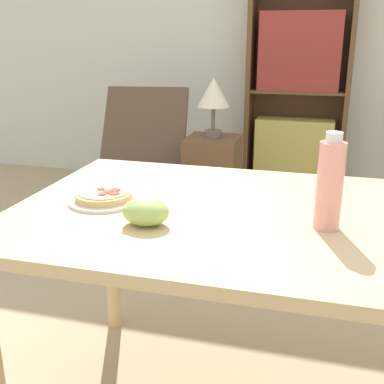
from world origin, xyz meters
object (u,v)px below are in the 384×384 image
Objects in this scene: lounge_chair_near at (141,178)px; bookshelf at (297,101)px; grape_bunch at (146,212)px; drink_bottle at (330,184)px; table_lamp at (213,95)px; pizza_on_plate at (104,197)px; side_table at (212,181)px.

lounge_chair_near is 1.38m from bookshelf.
drink_bottle reaches higher than grape_bunch.
drink_bottle reaches higher than table_lamp.
drink_bottle is 0.16× the size of bookshelf.
bookshelf reaches higher than pizza_on_plate.
drink_bottle reaches higher than pizza_on_plate.
bookshelf is (0.24, 2.71, -0.04)m from grape_bunch.
pizza_on_plate is 0.13× the size of bookshelf.
table_lamp reaches higher than lounge_chair_near.
lounge_chair_near is 0.54× the size of bookshelf.
grape_bunch reaches higher than pizza_on_plate.
bookshelf reaches higher than drink_bottle.
pizza_on_plate is at bearing 143.39° from grape_bunch.
pizza_on_plate is 1.87m from lounge_chair_near.
grape_bunch is at bearing -82.77° from table_lamp.
pizza_on_plate is 0.68m from drink_bottle.
bookshelf is 4.28× the size of table_lamp.
table_lamp is at bearing -119.66° from bookshelf.
table_lamp is (0.51, 0.02, 0.59)m from lounge_chair_near.
side_table is at bearing -7.47° from lounge_chair_near.
pizza_on_plate is 1.80m from side_table.
table_lamp is (-0.48, -0.84, 0.13)m from bookshelf.
side_table is at bearing 97.23° from grape_bunch.
bookshelf is (0.43, 2.57, -0.02)m from pizza_on_plate.
grape_bunch is (0.19, -0.14, 0.02)m from pizza_on_plate.
pizza_on_plate is 1.67× the size of grape_bunch.
drink_bottle reaches higher than side_table.
drink_bottle is at bearing -64.76° from lounge_chair_near.
drink_bottle is 2.62m from bookshelf.
lounge_chair_near is at bearing -138.95° from bookshelf.
drink_bottle is at bearing -68.08° from side_table.
grape_bunch is 0.15× the size of lounge_chair_near.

